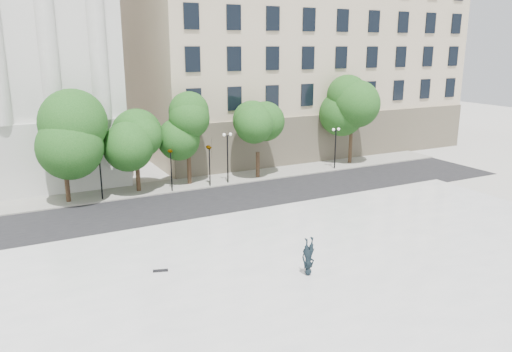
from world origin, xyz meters
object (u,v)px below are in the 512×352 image
object	(u,v)px
traffic_light_west	(170,150)
traffic_light_east	(209,145)
person_lying	(308,270)
skateboard	(160,271)

from	to	relation	value
traffic_light_west	traffic_light_east	world-z (taller)	traffic_light_east
traffic_light_west	person_lying	distance (m)	19.29
traffic_light_east	skateboard	size ratio (longest dim) A/B	5.46
person_lying	skateboard	bearing A→B (deg)	148.48
skateboard	traffic_light_west	bearing A→B (deg)	87.13
traffic_light_west	skateboard	bearing A→B (deg)	-110.16
traffic_light_west	traffic_light_east	xyz separation A→B (m)	(3.41, 0.00, 0.15)
traffic_light_west	person_lying	xyz separation A→B (m)	(1.03, -19.05, -2.88)
traffic_light_west	skateboard	distance (m)	16.49
traffic_light_east	person_lying	xyz separation A→B (m)	(-2.37, -19.05, -3.02)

